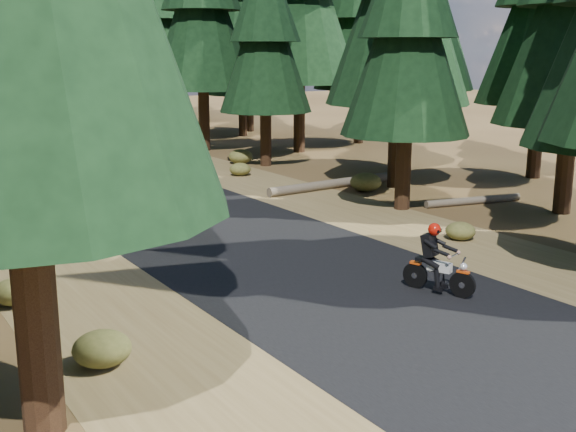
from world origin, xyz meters
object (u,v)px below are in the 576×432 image
object	(u,v)px
log_near	(331,184)
log_far	(473,201)
rider_lead	(439,270)
rider_follow	(161,210)

from	to	relation	value
log_near	log_far	xyz separation A→B (m)	(2.20, -4.56, -0.04)
rider_lead	log_near	bearing A→B (deg)	-135.27
rider_lead	rider_follow	bearing A→B (deg)	-93.23
rider_follow	log_far	bearing A→B (deg)	157.53
log_far	rider_lead	world-z (taller)	rider_lead
rider_lead	rider_follow	xyz separation A→B (m)	(-2.45, 8.10, 0.01)
log_near	log_far	size ratio (longest dim) A/B	1.54
log_far	log_near	bearing A→B (deg)	127.32
rider_lead	rider_follow	distance (m)	8.46
log_far	rider_follow	bearing A→B (deg)	176.91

